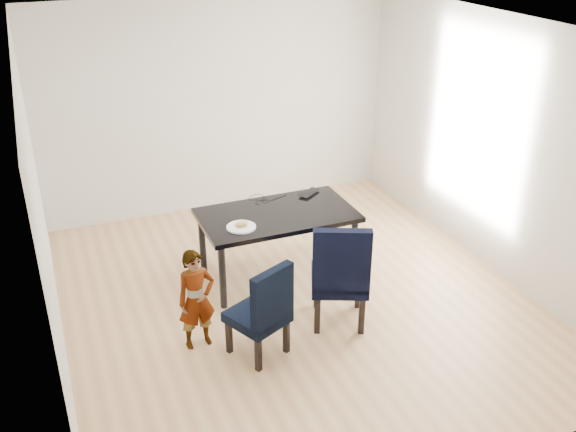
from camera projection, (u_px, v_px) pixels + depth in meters
name	position (u px, v px, depth m)	size (l,w,h in m)	color
floor	(295.00, 299.00, 6.56)	(4.50, 5.00, 0.01)	tan
ceiling	(297.00, 27.00, 5.37)	(4.50, 5.00, 0.01)	white
wall_back	(219.00, 106.00, 8.05)	(4.50, 0.01, 2.70)	silver
wall_front	(457.00, 323.00, 3.88)	(4.50, 0.01, 2.70)	white
wall_left	(40.00, 217.00, 5.20)	(0.01, 5.00, 2.70)	silver
wall_right	(494.00, 146.00, 6.73)	(0.01, 5.00, 2.70)	white
dining_table	(277.00, 245.00, 6.81)	(1.60, 0.90, 0.75)	black
chair_left	(257.00, 309.00, 5.58)	(0.44, 0.46, 0.93)	black
chair_right	(340.00, 271.00, 5.99)	(0.52, 0.54, 1.09)	black
child	(196.00, 299.00, 5.68)	(0.35, 0.23, 0.96)	#FF9E15
plate	(241.00, 227.00, 6.34)	(0.29, 0.29, 0.02)	white
sandwich	(242.00, 224.00, 6.32)	(0.13, 0.06, 0.05)	#BA8C42
laptop	(306.00, 192.00, 7.09)	(0.30, 0.19, 0.02)	black
cable_tangle	(262.00, 202.00, 6.89)	(0.15, 0.15, 0.01)	black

